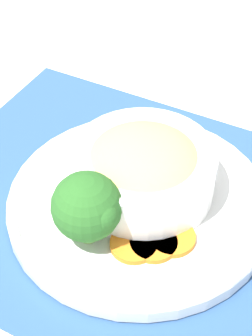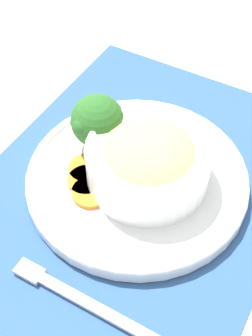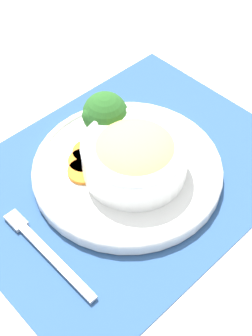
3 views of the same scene
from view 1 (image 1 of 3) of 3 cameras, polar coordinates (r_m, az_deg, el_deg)
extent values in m
plane|color=white|center=(0.63, 1.28, -4.39)|extent=(4.00, 4.00, 0.00)
cube|color=#2D5184|center=(0.63, 1.28, -4.27)|extent=(0.55, 0.45, 0.00)
cylinder|color=white|center=(0.62, 1.30, -3.65)|extent=(0.29, 0.29, 0.02)
torus|color=white|center=(0.62, 1.31, -3.14)|extent=(0.29, 0.29, 0.01)
cylinder|color=white|center=(0.61, 2.05, -0.57)|extent=(0.16, 0.16, 0.05)
torus|color=white|center=(0.59, 2.11, 1.34)|extent=(0.16, 0.16, 0.01)
ellipsoid|color=#EAC66B|center=(0.60, 2.08, 0.37)|extent=(0.13, 0.13, 0.06)
cylinder|color=#84AD5B|center=(0.58, -3.85, -6.36)|extent=(0.02, 0.02, 0.02)
sphere|color=#286023|center=(0.55, -4.02, -3.92)|extent=(0.07, 0.07, 0.07)
sphere|color=#286023|center=(0.54, -2.49, -4.72)|extent=(0.03, 0.03, 0.03)
sphere|color=#286023|center=(0.56, -5.43, -2.70)|extent=(0.03, 0.03, 0.03)
cylinder|color=orange|center=(0.57, 0.80, -7.72)|extent=(0.05, 0.05, 0.01)
cylinder|color=orange|center=(0.57, 2.83, -7.62)|extent=(0.05, 0.05, 0.01)
cylinder|color=orange|center=(0.58, 4.67, -7.06)|extent=(0.05, 0.05, 0.01)
camera|label=2|loc=(0.59, 53.81, 31.52)|focal=50.00mm
camera|label=3|loc=(0.74, 51.95, 38.21)|focal=50.00mm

